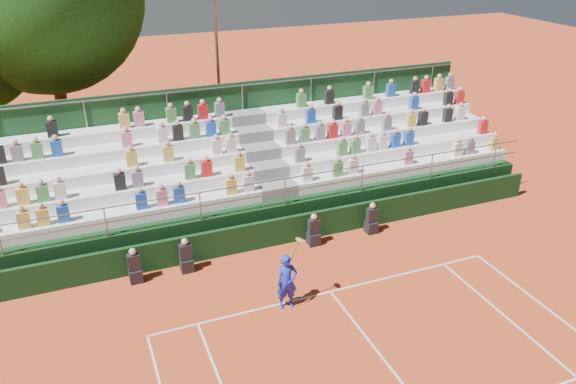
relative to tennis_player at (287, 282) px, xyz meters
name	(u,v)px	position (x,y,z in m)	size (l,w,h in m)	color
ground	(331,292)	(1.49, 0.17, -0.86)	(90.00, 90.00, 0.00)	#C14620
courtside_wall	(291,229)	(1.49, 3.37, -0.36)	(20.00, 0.15, 1.00)	black
line_officials	(257,244)	(0.09, 2.92, -0.38)	(8.72, 0.40, 1.19)	black
grandstand	(260,178)	(1.49, 6.61, 0.22)	(20.00, 5.20, 4.40)	black
tennis_player	(287,282)	(0.00, 0.00, 0.00)	(0.85, 0.44, 2.22)	#1B27CB
floodlight_mast	(216,38)	(1.83, 13.54, 4.42)	(0.60, 0.25, 9.17)	gray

